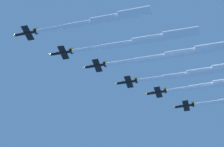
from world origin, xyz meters
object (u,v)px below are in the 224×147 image
jet_lead (106,19)px  jet_starboard_inner (183,52)px  jet_port_mid (201,71)px  jet_port_inner (150,39)px

jet_lead → jet_starboard_inner: (36.00, -4.49, 0.47)m
jet_lead → jet_port_mid: size_ratio=1.04×
jet_lead → jet_port_mid: jet_lead is taller
jet_port_inner → jet_port_mid: jet_port_mid is taller
jet_starboard_inner → jet_port_mid: 13.88m
jet_starboard_inner → jet_port_mid: (13.55, 2.93, -0.63)m
jet_port_mid → jet_lead: bearing=178.2°
jet_lead → jet_port_inner: (19.18, -3.33, -1.31)m
jet_starboard_inner → jet_port_mid: jet_starboard_inner is taller
jet_starboard_inner → jet_port_mid: bearing=12.2°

